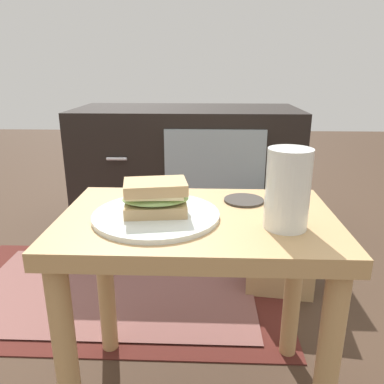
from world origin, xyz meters
TOP-DOWN VIEW (x-y plane):
  - side_table at (0.00, 0.00)m, footprint 0.56×0.36m
  - tv_cabinet at (-0.07, 0.95)m, footprint 0.96×0.46m
  - area_rug at (-0.30, 0.43)m, footprint 1.17×0.66m
  - plate at (-0.08, -0.01)m, footprint 0.25×0.25m
  - sandwich_front at (-0.08, -0.01)m, footprint 0.14×0.10m
  - beer_glass at (0.17, -0.05)m, footprint 0.08×0.08m
  - coaster at (0.10, 0.09)m, footprint 0.09×0.09m
  - paper_bag at (0.27, 0.46)m, footprint 0.24×0.16m

SIDE VIEW (x-z plane):
  - area_rug at x=-0.30m, z-range 0.00..0.01m
  - paper_bag at x=0.27m, z-range 0.00..0.32m
  - tv_cabinet at x=-0.07m, z-range 0.00..0.58m
  - side_table at x=0.00m, z-range 0.14..0.60m
  - coaster at x=0.10m, z-range 0.46..0.47m
  - plate at x=-0.08m, z-range 0.46..0.47m
  - sandwich_front at x=-0.08m, z-range 0.47..0.54m
  - beer_glass at x=0.17m, z-range 0.46..0.61m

